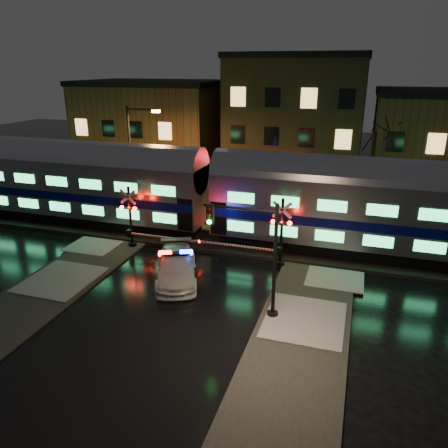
{
  "coord_description": "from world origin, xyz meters",
  "views": [
    {
      "loc": [
        8.18,
        -20.3,
        10.9
      ],
      "look_at": [
        0.93,
        2.5,
        2.2
      ],
      "focal_mm": 35.0,
      "sensor_mm": 36.0,
      "label": 1
    }
  ],
  "objects": [
    {
      "name": "sidewalk_left",
      "position": [
        -6.5,
        -6.0,
        0.06
      ],
      "size": [
        4.0,
        20.0,
        0.12
      ],
      "primitive_type": "cube",
      "color": "#2D2D2D",
      "rests_on": "ground"
    },
    {
      "name": "building_left",
      "position": [
        -13.0,
        22.0,
        4.5
      ],
      "size": [
        14.0,
        10.0,
        9.0
      ],
      "primitive_type": "cube",
      "color": "brown",
      "rests_on": "ground"
    },
    {
      "name": "crossing_signal_right",
      "position": [
        3.99,
        2.31,
        1.69
      ],
      "size": [
        5.77,
        0.66,
        4.09
      ],
      "color": "black",
      "rests_on": "ground"
    },
    {
      "name": "train",
      "position": [
        -0.83,
        5.0,
        3.38
      ],
      "size": [
        51.0,
        3.12,
        5.92
      ],
      "color": "black",
      "rests_on": "ballast"
    },
    {
      "name": "traffic_light",
      "position": [
        4.18,
        -3.08,
        2.91
      ],
      "size": [
        3.54,
        0.67,
        5.48
      ],
      "rotation": [
        0.0,
        0.0,
        0.01
      ],
      "color": "black",
      "rests_on": "ground"
    },
    {
      "name": "police_car",
      "position": [
        -0.67,
        -0.91,
        0.75
      ],
      "size": [
        3.95,
        5.56,
        1.66
      ],
      "rotation": [
        0.0,
        0.0,
        0.4
      ],
      "color": "silver",
      "rests_on": "ground"
    },
    {
      "name": "sidewalk_right",
      "position": [
        6.5,
        -6.0,
        0.06
      ],
      "size": [
        4.0,
        20.0,
        0.12
      ],
      "primitive_type": "cube",
      "color": "#2D2D2D",
      "rests_on": "ground"
    },
    {
      "name": "ground",
      "position": [
        0.0,
        0.0,
        0.0
      ],
      "size": [
        120.0,
        120.0,
        0.0
      ],
      "primitive_type": "plane",
      "color": "black",
      "rests_on": "ground"
    },
    {
      "name": "building_mid",
      "position": [
        2.0,
        22.5,
        5.75
      ],
      "size": [
        12.0,
        11.0,
        11.5
      ],
      "primitive_type": "cube",
      "color": "brown",
      "rests_on": "ground"
    },
    {
      "name": "building_right",
      "position": [
        15.0,
        22.0,
        4.25
      ],
      "size": [
        12.0,
        10.0,
        8.5
      ],
      "primitive_type": "cube",
      "color": "brown",
      "rests_on": "ground"
    },
    {
      "name": "ballast",
      "position": [
        0.0,
        5.0,
        0.12
      ],
      "size": [
        90.0,
        4.2,
        0.24
      ],
      "primitive_type": "cube",
      "color": "black",
      "rests_on": "ground"
    },
    {
      "name": "crossing_signal_left",
      "position": [
        -4.8,
        2.3,
        1.63
      ],
      "size": [
        5.59,
        0.65,
        3.96
      ],
      "color": "black",
      "rests_on": "ground"
    },
    {
      "name": "streetlight",
      "position": [
        -8.34,
        9.0,
        4.67
      ],
      "size": [
        2.71,
        0.28,
        8.11
      ],
      "color": "black",
      "rests_on": "ground"
    }
  ]
}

